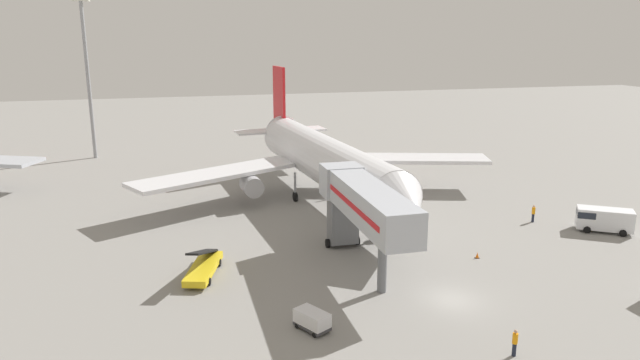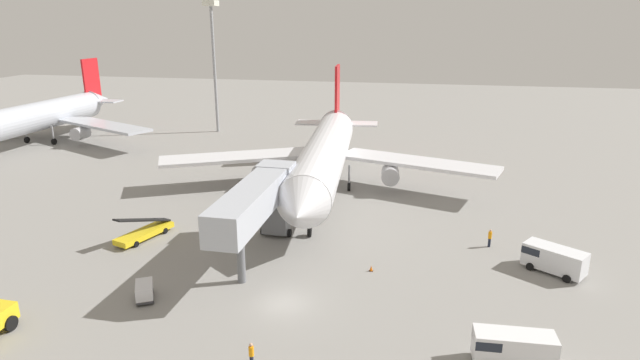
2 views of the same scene
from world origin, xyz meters
TOP-DOWN VIEW (x-y plane):
  - ground_plane at (0.00, 0.00)m, footprint 300.00×300.00m
  - airplane_at_gate at (-2.21, 27.88)m, footprint 43.90×44.75m
  - jet_bridge at (-4.42, 7.71)m, footprint 3.47×16.43m
  - belt_loader_truck at (-17.21, 9.39)m, footprint 3.69×6.66m
  - service_van_outer_right at (16.17, -4.31)m, footprint 5.13×2.24m
  - service_van_mid_center at (21.56, 9.93)m, footprint 5.39×4.56m
  - baggage_cart_near_right at (-10.99, -1.59)m, footprint 2.29×2.72m
  - ground_crew_worker_foreground at (0.02, -7.90)m, footprint 0.40×0.40m
  - ground_crew_worker_midground at (16.76, 14.27)m, footprint 0.49×0.49m
  - safety_cone_bravo at (6.05, 6.84)m, footprint 0.34×0.34m
  - airplane_background at (-57.22, 43.49)m, footprint 46.25×43.02m
  - apron_light_mast at (-30.22, 60.46)m, footprint 2.40×2.40m

SIDE VIEW (x-z plane):
  - ground_plane at x=0.00m, z-range 0.00..0.00m
  - safety_cone_bravo at x=6.05m, z-range 0.00..0.52m
  - baggage_cart_near_right at x=-10.99m, z-range 0.08..1.41m
  - belt_loader_truck at x=-17.21m, z-range -0.79..2.31m
  - ground_crew_worker_foreground at x=0.02m, z-range 0.05..1.80m
  - ground_crew_worker_midground at x=16.76m, z-range 0.05..1.88m
  - service_van_outer_right at x=16.17m, z-range 0.16..2.42m
  - service_van_mid_center at x=21.56m, z-range 0.16..2.47m
  - airplane_background at x=-57.22m, z-range -2.08..11.71m
  - airplane_at_gate at x=-2.21m, z-range -2.28..12.28m
  - jet_bridge at x=-4.42m, z-range 1.85..9.35m
  - apron_light_mast at x=-30.22m, z-range 4.89..29.52m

